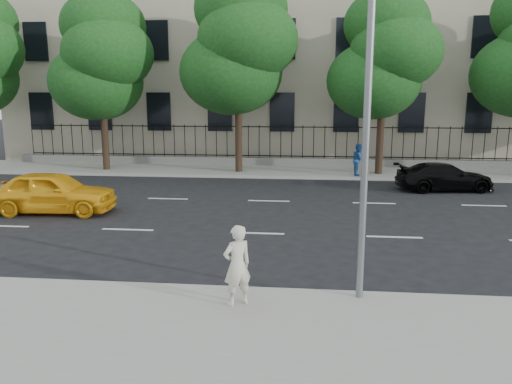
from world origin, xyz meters
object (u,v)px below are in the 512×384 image
yellow_taxi (52,192)px  woman_near (237,265)px  black_sedan (444,177)px  street_light (367,38)px

yellow_taxi → woman_near: size_ratio=2.74×
black_sedan → woman_near: bearing=143.2°
street_light → woman_near: bearing=-154.3°
street_light → woman_near: size_ratio=5.12×
street_light → yellow_taxi: bearing=148.0°
yellow_taxi → black_sedan: yellow_taxi is taller
yellow_taxi → black_sedan: bearing=-72.7°
street_light → yellow_taxi: size_ratio=1.87×
black_sedan → woman_near: (-7.14, -12.75, 0.35)m
black_sedan → yellow_taxi: bearing=102.9°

